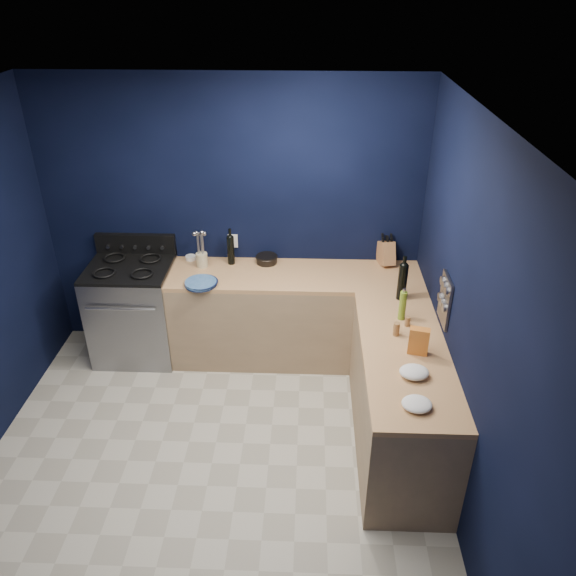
{
  "coord_description": "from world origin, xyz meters",
  "views": [
    {
      "loc": [
        0.71,
        -3.06,
        3.32
      ],
      "look_at": [
        0.55,
        1.0,
        1.0
      ],
      "focal_mm": 35.0,
      "sensor_mm": 36.0,
      "label": 1
    }
  ],
  "objects_px": {
    "gas_range": "(135,312)",
    "knife_block": "(386,253)",
    "plate_stack": "(201,283)",
    "crouton_bag": "(419,341)",
    "utensil_crock": "(202,260)"
  },
  "relations": [
    {
      "from": "plate_stack",
      "to": "crouton_bag",
      "type": "bearing_deg",
      "value": -28.3
    },
    {
      "from": "crouton_bag",
      "to": "plate_stack",
      "type": "bearing_deg",
      "value": 164.9
    },
    {
      "from": "gas_range",
      "to": "plate_stack",
      "type": "xyz_separation_m",
      "value": [
        0.7,
        -0.22,
        0.46
      ]
    },
    {
      "from": "utensil_crock",
      "to": "knife_block",
      "type": "distance_m",
      "value": 1.72
    },
    {
      "from": "gas_range",
      "to": "utensil_crock",
      "type": "distance_m",
      "value": 0.84
    },
    {
      "from": "gas_range",
      "to": "crouton_bag",
      "type": "relative_size",
      "value": 4.41
    },
    {
      "from": "gas_range",
      "to": "crouton_bag",
      "type": "distance_m",
      "value": 2.76
    },
    {
      "from": "gas_range",
      "to": "plate_stack",
      "type": "distance_m",
      "value": 0.87
    },
    {
      "from": "crouton_bag",
      "to": "knife_block",
      "type": "bearing_deg",
      "value": 106.26
    },
    {
      "from": "plate_stack",
      "to": "knife_block",
      "type": "distance_m",
      "value": 1.73
    },
    {
      "from": "gas_range",
      "to": "plate_stack",
      "type": "bearing_deg",
      "value": -17.33
    },
    {
      "from": "gas_range",
      "to": "knife_block",
      "type": "relative_size",
      "value": 4.19
    },
    {
      "from": "crouton_bag",
      "to": "utensil_crock",
      "type": "bearing_deg",
      "value": 157.35
    },
    {
      "from": "plate_stack",
      "to": "knife_block",
      "type": "height_order",
      "value": "knife_block"
    },
    {
      "from": "utensil_crock",
      "to": "gas_range",
      "type": "bearing_deg",
      "value": -168.44
    }
  ]
}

